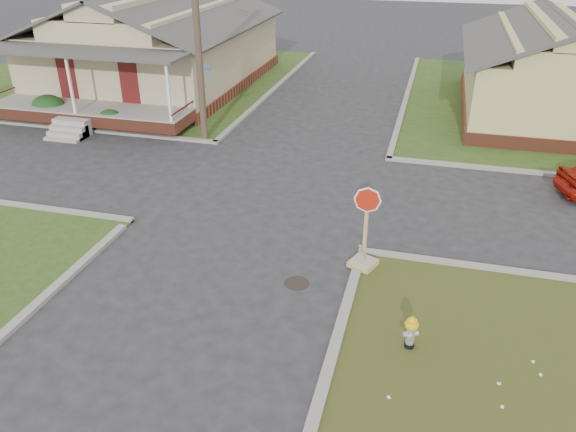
# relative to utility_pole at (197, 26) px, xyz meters

# --- Properties ---
(ground) EXTENTS (120.00, 120.00, 0.00)m
(ground) POSITION_rel_utility_pole_xyz_m (4.20, -8.90, -4.66)
(ground) COLOR #272629
(ground) RESTS_ON ground
(verge_far_left) EXTENTS (19.00, 19.00, 0.05)m
(verge_far_left) POSITION_rel_utility_pole_xyz_m (-8.80, 9.10, -4.64)
(verge_far_left) COLOR #29491A
(verge_far_left) RESTS_ON ground
(curbs) EXTENTS (80.00, 40.00, 0.12)m
(curbs) POSITION_rel_utility_pole_xyz_m (4.20, -3.90, -4.66)
(curbs) COLOR gray
(curbs) RESTS_ON ground
(manhole) EXTENTS (0.64, 0.64, 0.01)m
(manhole) POSITION_rel_utility_pole_xyz_m (6.40, -9.40, -4.66)
(manhole) COLOR black
(manhole) RESTS_ON ground
(corner_house) EXTENTS (10.10, 15.50, 5.30)m
(corner_house) POSITION_rel_utility_pole_xyz_m (-5.80, 7.78, -2.38)
(corner_house) COLOR brown
(corner_house) RESTS_ON ground
(side_house_yellow) EXTENTS (7.60, 11.60, 4.70)m
(side_house_yellow) POSITION_rel_utility_pole_xyz_m (14.20, 7.60, -2.47)
(side_house_yellow) COLOR brown
(side_house_yellow) RESTS_ON ground
(utility_pole) EXTENTS (1.80, 0.28, 9.00)m
(utility_pole) POSITION_rel_utility_pole_xyz_m (0.00, 0.00, 0.00)
(utility_pole) COLOR #3E3324
(utility_pole) RESTS_ON ground
(fire_hydrant) EXTENTS (0.29, 0.29, 0.79)m
(fire_hydrant) POSITION_rel_utility_pole_xyz_m (9.35, -11.18, -4.18)
(fire_hydrant) COLOR black
(fire_hydrant) RESTS_ON ground
(stop_sign) EXTENTS (0.66, 0.64, 2.32)m
(stop_sign) POSITION_rel_utility_pole_xyz_m (7.92, -8.22, -4.11)
(stop_sign) COLOR tan
(stop_sign) RESTS_ON ground
(hedge_left) EXTENTS (1.54, 1.26, 1.17)m
(hedge_left) POSITION_rel_utility_pole_xyz_m (-7.84, 0.46, -4.02)
(hedge_left) COLOR #153914
(hedge_left) RESTS_ON verge_far_left
(hedge_right) EXTENTS (1.30, 1.06, 0.99)m
(hedge_right) POSITION_rel_utility_pole_xyz_m (-4.39, -0.05, -4.12)
(hedge_right) COLOR #153914
(hedge_right) RESTS_ON verge_far_left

